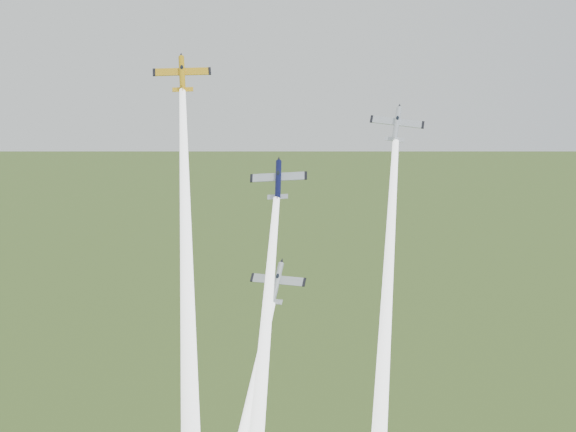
# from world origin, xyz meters

# --- Properties ---
(plane_yellow) EXTENTS (9.86, 8.18, 7.52)m
(plane_yellow) POSITION_xyz_m (-16.16, 4.41, 111.80)
(plane_yellow) COLOR gold
(smoke_trail_yellow) EXTENTS (8.95, 43.90, 46.85)m
(smoke_trail_yellow) POSITION_xyz_m (-12.70, -18.64, 86.87)
(smoke_trail_yellow) COLOR white
(plane_navy) EXTENTS (8.48, 7.27, 7.43)m
(plane_navy) POSITION_xyz_m (-1.43, -3.87, 96.92)
(plane_navy) COLOR #0D103A
(smoke_trail_navy) EXTENTS (5.66, 39.72, 42.18)m
(smoke_trail_navy) POSITION_xyz_m (-3.15, -24.93, 74.33)
(smoke_trail_navy) COLOR white
(plane_silver_right) EXTENTS (9.53, 7.59, 7.54)m
(plane_silver_right) POSITION_xyz_m (16.21, 2.15, 104.43)
(plane_silver_right) COLOR silver
(smoke_trail_silver_right) EXTENTS (10.78, 49.73, 53.27)m
(smoke_trail_silver_right) POSITION_xyz_m (11.81, -23.78, 76.29)
(smoke_trail_silver_right) COLOR white
(plane_silver_low) EXTENTS (9.71, 8.47, 6.91)m
(plane_silver_low) POSITION_xyz_m (-1.60, -7.07, 82.40)
(plane_silver_low) COLOR #A3ABB1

